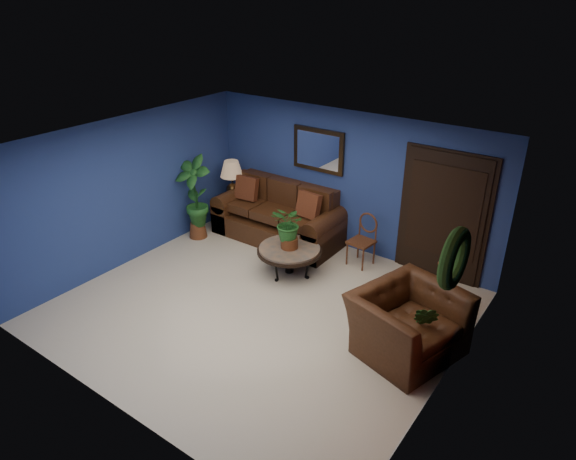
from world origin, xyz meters
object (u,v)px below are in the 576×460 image
Objects in this scene: table_lamp at (232,175)px; side_chair at (364,236)px; sofa at (280,220)px; end_table at (233,204)px; armchair at (408,323)px; coffee_table at (289,251)px.

table_lamp is 0.82× the size of side_chair.
end_table is at bearing -177.91° from sofa.
side_chair reaches higher than armchair.
coffee_table is 1.81× the size of end_table.
armchair is (3.32, -1.73, 0.07)m from sofa.
coffee_table is (0.90, -0.97, 0.04)m from sofa.
table_lamp is 2.92m from side_chair.
armchair is (4.45, -1.69, 0.02)m from end_table.
side_chair is (2.87, 0.07, -0.51)m from table_lamp.
table_lamp is at bearing -177.91° from sofa.
coffee_table is 2.53m from armchair.
end_table is (-2.03, 0.93, 0.01)m from coffee_table.
table_lamp reaches higher than coffee_table.
sofa is 1.75m from side_chair.
side_chair is at bearing 49.72° from coffee_table.
table_lamp is 0.56× the size of armchair.
end_table is 0.80× the size of table_lamp.
armchair is at bearing -41.31° from side_chair.
end_table reaches higher than coffee_table.
coffee_table is 1.45× the size of table_lamp.
armchair is (1.58, -1.75, -0.08)m from side_chair.
end_table is 0.45× the size of armchair.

